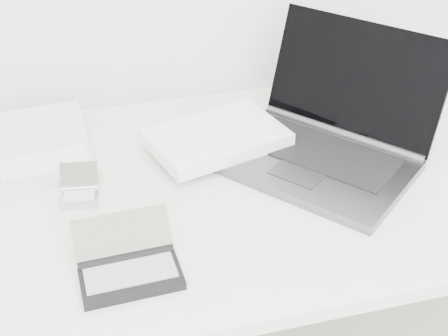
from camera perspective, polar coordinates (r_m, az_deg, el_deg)
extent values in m
cube|color=white|center=(1.35, 0.80, -1.56)|extent=(1.60, 0.80, 0.03)
cylinder|color=silver|center=(2.09, 18.22, -1.24)|extent=(0.04, 0.04, 0.70)
cube|color=#595B5E|center=(1.38, 8.02, 0.35)|extent=(0.48, 0.50, 0.02)
cube|color=black|center=(1.40, 8.84, 1.49)|extent=(0.33, 0.36, 0.00)
cube|color=black|center=(1.46, 11.98, 8.00)|extent=(0.33, 0.37, 0.25)
cylinder|color=#595B5E|center=(1.48, 10.68, 3.12)|extent=(0.27, 0.33, 0.02)
cube|color=#37393C|center=(1.33, 6.70, -0.49)|extent=(0.12, 0.13, 0.00)
cube|color=white|center=(1.41, -0.69, 2.80)|extent=(0.34, 0.27, 0.03)
cube|color=white|center=(1.40, -0.69, 3.36)|extent=(0.33, 0.26, 0.00)
cube|color=silver|center=(1.41, -15.92, -0.01)|extent=(0.23, 0.17, 0.02)
cube|color=white|center=(1.42, -16.05, 0.60)|extent=(0.20, 0.11, 0.00)
cube|color=silver|center=(1.52, -16.74, 3.58)|extent=(0.23, 0.15, 0.04)
cylinder|color=silver|center=(1.47, -16.32, 1.72)|extent=(0.21, 0.04, 0.02)
cube|color=silver|center=(1.31, -13.07, -2.76)|extent=(0.08, 0.07, 0.01)
cube|color=#BDBDC1|center=(1.30, -13.11, -2.52)|extent=(0.07, 0.04, 0.00)
cube|color=gray|center=(1.32, -13.10, -0.61)|extent=(0.08, 0.04, 0.05)
cylinder|color=silver|center=(1.33, -13.01, -1.82)|extent=(0.08, 0.02, 0.01)
cube|color=black|center=(1.10, -8.46, -9.99)|extent=(0.18, 0.10, 0.02)
cube|color=gray|center=(1.10, -8.55, -9.47)|extent=(0.16, 0.07, 0.00)
cube|color=#5E6957|center=(1.13, -9.30, -6.01)|extent=(0.18, 0.06, 0.07)
cylinder|color=black|center=(1.13, -8.92, -8.14)|extent=(0.17, 0.03, 0.02)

